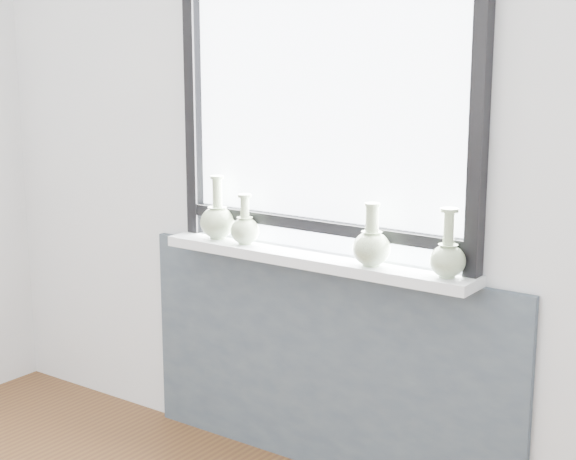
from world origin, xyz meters
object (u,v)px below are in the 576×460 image
Objects in this scene: vase_a at (218,220)px; windowsill at (313,259)px; vase_c at (372,245)px; vase_b at (245,228)px; vase_d at (448,257)px.

windowsill is at bearing -0.26° from vase_a.
vase_a is at bearing 179.74° from windowsill.
vase_c reaches higher than windowsill.
windowsill is 0.29m from vase_c.
vase_b reaches higher than windowsill.
vase_d is (1.03, -0.02, -0.01)m from vase_a.
vase_d is (0.87, 0.00, 0.01)m from vase_b.
vase_a is 0.16m from vase_b.
windowsill is at bearing 2.61° from vase_b.
vase_b is at bearing -177.39° from windowsill.
windowsill is at bearing 174.34° from vase_c.
windowsill is 5.54× the size of vase_d.
vase_c is (0.58, -0.01, 0.01)m from vase_b.
vase_b is at bearing -6.10° from vase_a.
vase_c is at bearing -2.24° from vase_a.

